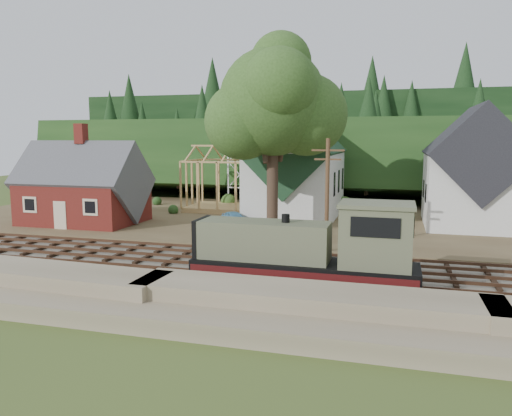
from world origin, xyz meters
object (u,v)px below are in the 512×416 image
(car_green, at_px, (42,217))
(patio_set, at_px, (74,203))
(locomotive, at_px, (312,253))
(car_blue, at_px, (234,219))

(car_green, height_order, patio_set, patio_set)
(locomotive, height_order, car_green, locomotive)
(car_blue, bearing_deg, locomotive, -95.75)
(car_blue, relative_size, patio_set, 1.63)
(patio_set, bearing_deg, locomotive, -27.70)
(car_green, bearing_deg, car_blue, -67.63)
(locomotive, distance_m, car_blue, 18.52)
(locomotive, xyz_separation_m, car_green, (-26.45, 12.08, -1.12))
(car_green, bearing_deg, locomotive, -104.74)
(car_blue, relative_size, car_green, 0.97)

